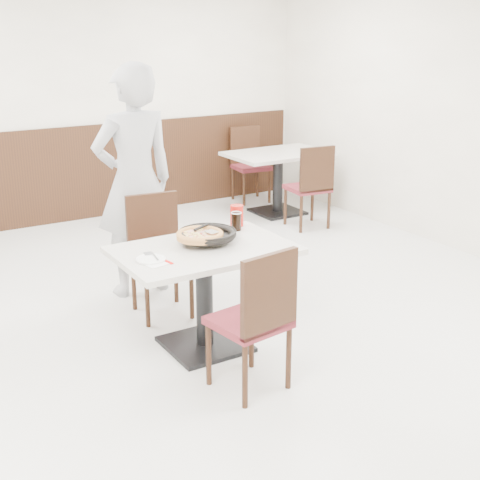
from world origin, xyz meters
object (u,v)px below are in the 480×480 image
diner_person (135,182)px  bg_chair_right_near (308,186)px  chair_far (161,258)px  main_table (204,298)px  pizza_pan (207,237)px  cola_glass (236,222)px  side_plate (151,259)px  bg_chair_right_far (251,165)px  bg_table_right (278,183)px  chair_near (249,318)px  red_cup (237,215)px  pizza (200,237)px

diner_person → bg_chair_right_near: 2.58m
chair_far → diner_person: (0.03, 0.54, 0.49)m
main_table → pizza_pan: (0.08, 0.08, 0.42)m
cola_glass → side_plate: bearing=-160.8°
cola_glass → bg_chair_right_far: size_ratio=0.14×
diner_person → bg_table_right: (2.44, 1.45, -0.59)m
chair_near → red_cup: size_ratio=5.94×
pizza → red_cup: (0.46, 0.26, 0.02)m
side_plate → chair_near: bearing=-56.3°
chair_far → pizza: size_ratio=2.92×
pizza_pan → red_cup: 0.47m
side_plate → bg_table_right: (2.87, 2.72, -0.38)m
pizza → cola_glass: size_ratio=2.50×
cola_glass → diner_person: bearing=111.7°
chair_far → pizza: 0.69m
bg_chair_right_near → bg_chair_right_far: 1.31m
chair_far → side_plate: (-0.40, -0.73, 0.28)m
main_table → chair_near: (-0.03, -0.63, 0.10)m
chair_far → cola_glass: 0.70m
side_plate → cola_glass: (0.82, 0.29, 0.06)m
main_table → pizza_pan: pizza_pan is taller
diner_person → bg_chair_right_far: size_ratio=2.04×
red_cup → bg_chair_right_far: (2.02, 2.99, -0.35)m
chair_far → main_table: bearing=97.9°
pizza → side_plate: 0.45m
red_cup → bg_chair_right_near: size_ratio=0.17×
chair_near → bg_table_right: chair_near is taller
red_cup → chair_far: bearing=145.0°
diner_person → bg_chair_right_far: 3.28m
bg_chair_right_far → diner_person: bearing=47.8°
pizza_pan → diner_person: size_ratio=0.19×
bg_chair_right_near → bg_chair_right_far: (0.07, 1.31, 0.00)m
chair_far → pizza: chair_far is taller
cola_glass → diner_person: diner_person is taller
pizza → side_plate: pizza is taller
chair_near → side_plate: chair_near is taller
side_plate → cola_glass: bearing=19.2°
diner_person → bg_chair_right_near: bearing=-162.6°
pizza_pan → main_table: bearing=-132.8°
bg_chair_right_near → bg_chair_right_far: size_ratio=1.00×
chair_near → bg_chair_right_near: same height
pizza_pan → side_plate: pizza_pan is taller
chair_far → bg_table_right: 3.18m
side_plate → red_cup: red_cup is taller
chair_far → pizza_pan: chair_far is taller
main_table → chair_far: bearing=91.5°
chair_near → pizza: (0.04, 0.70, 0.34)m
chair_far → bg_table_right: (2.48, 1.99, -0.10)m
pizza → pizza_pan: bearing=11.1°
red_cup → side_plate: bearing=-156.5°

